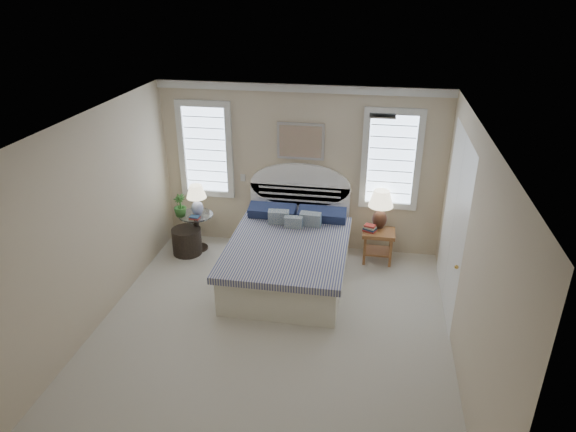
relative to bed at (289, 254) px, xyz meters
The scene contains 21 objects.
floor 1.51m from the bed, 90.00° to the right, with size 4.50×5.00×0.01m, color #BBB0A0.
ceiling 2.74m from the bed, 90.00° to the right, with size 4.50×5.00×0.01m, color silver.
wall_back 1.42m from the bed, 90.00° to the left, with size 4.50×0.02×2.70m, color #C9B596.
wall_left 2.85m from the bed, 147.06° to the right, with size 0.02×5.00×2.70m, color #C9B596.
wall_right 2.85m from the bed, 32.94° to the right, with size 0.02×5.00×2.70m, color #C9B596.
crown_molding 2.47m from the bed, 90.00° to the left, with size 4.50×0.08×0.12m, color silver.
hvac_vent 2.67m from the bed, 28.73° to the right, with size 0.30×0.20×0.02m, color #B2B2B2.
switch_plate 1.59m from the bed, 132.76° to the left, with size 0.08×0.01×0.12m, color silver.
window_left 2.22m from the bed, 146.59° to the left, with size 0.90×0.06×1.60m, color silver.
window_right 2.12m from the bed, 36.14° to the left, with size 0.90×0.06×1.60m, color silver.
painting 1.75m from the bed, 90.00° to the left, with size 0.74×0.04×0.58m, color silver.
closet_door 2.39m from the bed, ahead, with size 0.02×1.80×2.40m, color white.
bed is the anchor object (origin of this frame).
side_table_left 1.75m from the bed, 160.26° to the left, with size 0.56×0.56×0.63m.
nightstand_right 1.47m from the bed, 28.03° to the left, with size 0.50×0.40×0.53m.
floor_pot 1.83m from the bed, 166.51° to the left, with size 0.48×0.48×0.43m, color black.
lamp_left 1.81m from the bed, 159.64° to the left, with size 0.35×0.35×0.52m.
lamp_right 1.63m from the bed, 33.01° to the left, with size 0.45×0.45×0.63m.
potted_plant 1.98m from the bed, 165.06° to the left, with size 0.21×0.21×0.37m, color #437C31.
books_left 1.69m from the bed, 164.82° to the left, with size 0.17×0.14×0.04m.
books_right 1.35m from the bed, 30.11° to the left, with size 0.24×0.21×0.11m.
Camera 1 is at (1.13, -5.13, 4.13)m, focal length 32.00 mm.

